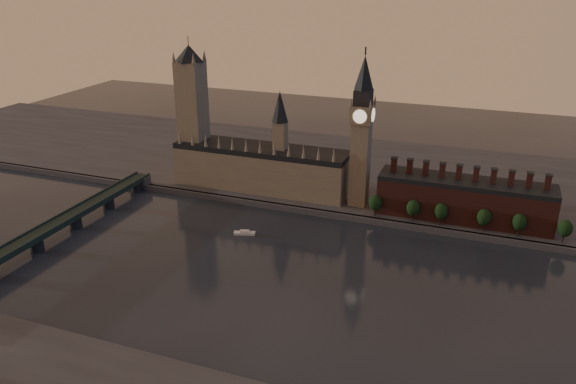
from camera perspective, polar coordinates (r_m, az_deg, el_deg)
name	(u,v)px	position (r m, az deg, el deg)	size (l,w,h in m)	color
ground	(290,284)	(304.49, 0.16, -9.30)	(900.00, 900.00, 0.00)	black
north_bank	(366,173)	(458.97, 7.93, 1.89)	(900.00, 182.00, 4.00)	#4A494F
palace_of_westminster	(262,165)	(414.02, -2.65, 2.72)	(130.00, 30.30, 74.00)	#7F6F5A
victoria_tower	(192,109)	(427.74, -9.68, 8.29)	(24.00, 24.00, 108.00)	#7F6F5A
big_ben	(362,131)	(376.86, 7.49, 6.21)	(15.00, 15.00, 107.00)	#7F6F5A
chimney_block	(464,199)	(380.90, 17.47, -0.69)	(110.00, 25.00, 37.00)	#542520
embankment_tree_0	(375,203)	(373.18, 8.86, -1.09)	(8.60, 8.60, 14.88)	black
embankment_tree_1	(413,208)	(369.83, 12.59, -1.60)	(8.60, 8.60, 14.88)	black
embankment_tree_2	(441,212)	(368.85, 15.27, -1.93)	(8.60, 8.60, 14.88)	black
embankment_tree_3	(484,217)	(368.47, 19.28, -2.44)	(8.60, 8.60, 14.88)	black
embankment_tree_4	(519,222)	(369.37, 22.44, -2.84)	(8.60, 8.60, 14.88)	black
embankment_tree_5	(565,228)	(371.81, 26.33, -3.34)	(8.60, 8.60, 14.88)	black
westminster_bridge	(53,229)	(375.74, -22.78, -3.49)	(14.00, 200.00, 11.55)	#1E2E28
river_boat	(245,233)	(357.42, -4.43, -4.15)	(14.08, 7.68, 2.71)	silver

